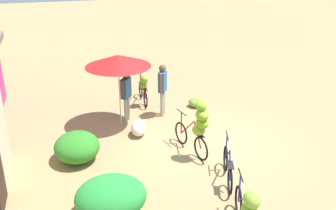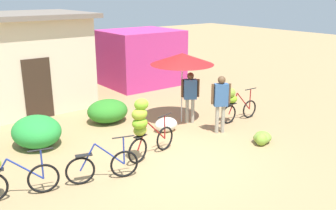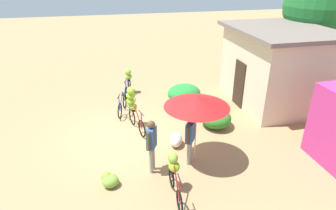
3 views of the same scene
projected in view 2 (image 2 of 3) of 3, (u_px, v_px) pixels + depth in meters
ground_plane at (171, 159)px, 9.33m from camera, size 60.00×60.00×0.00m
building_low at (20, 61)px, 13.15m from camera, size 4.76×3.87×3.33m
shop_pink at (140, 57)px, 16.62m from camera, size 3.20×2.80×2.41m
hedge_bush_front_left at (37, 131)px, 10.03m from camera, size 1.28×1.51×0.83m
hedge_bush_front_right at (108, 111)px, 11.90m from camera, size 1.32×1.18×0.73m
market_umbrella at (182, 59)px, 11.40m from camera, size 1.98×1.98×2.23m
bicycle_leftmost at (1, 168)px, 7.29m from camera, size 1.61×0.58×1.21m
bicycle_near_pile at (103, 166)px, 8.17m from camera, size 1.56×0.52×0.99m
bicycle_center_loaded at (143, 125)px, 8.99m from camera, size 1.64×0.54×1.62m
bicycle_by_shop at (235, 102)px, 11.82m from camera, size 1.56×0.32×1.15m
banana_pile_on_ground at (262, 138)px, 10.25m from camera, size 0.69×0.61×0.34m
produce_sack at (166, 125)px, 11.11m from camera, size 0.79×0.61×0.44m
person_vendor at (190, 92)px, 11.63m from camera, size 0.50×0.39×1.64m
person_bystander at (221, 98)px, 10.77m from camera, size 0.52×0.37×1.73m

